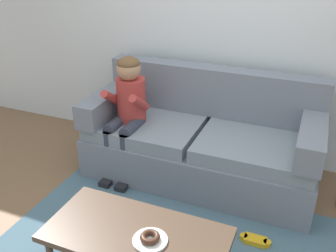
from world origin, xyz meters
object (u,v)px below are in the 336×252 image
object	(u,v)px
couch	(202,141)
person_child	(127,106)
donut	(150,237)
coffee_table	(136,237)
toy_controller	(255,241)

from	to	relation	value
couch	person_child	world-z (taller)	person_child
person_child	donut	bearing A→B (deg)	-56.89
person_child	couch	bearing A→B (deg)	18.07
person_child	donut	distance (m)	1.41
donut	coffee_table	bearing A→B (deg)	161.24
coffee_table	donut	xyz separation A→B (m)	(0.11, -0.04, 0.07)
couch	donut	bearing A→B (deg)	-85.04
person_child	toy_controller	bearing A→B (deg)	-21.96
person_child	toy_controller	distance (m)	1.53
coffee_table	person_child	xyz separation A→B (m)	(-0.64, 1.12, 0.32)
coffee_table	toy_controller	xyz separation A→B (m)	(0.65, 0.60, -0.33)
toy_controller	couch	bearing A→B (deg)	126.12
toy_controller	person_child	bearing A→B (deg)	152.29
coffee_table	person_child	distance (m)	1.33
couch	donut	size ratio (longest dim) A/B	16.87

